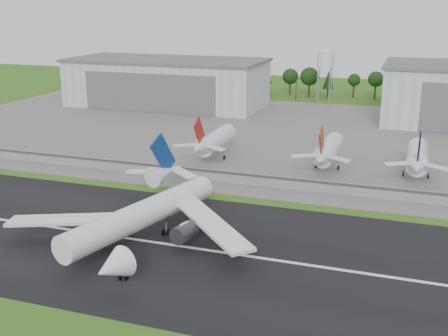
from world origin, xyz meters
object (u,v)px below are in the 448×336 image
at_px(parked_jet_red_a, 213,141).
at_px(parked_jet_red_b, 327,151).
at_px(main_airliner, 142,221).
at_px(parked_jet_navy, 417,158).

height_order(parked_jet_red_a, parked_jet_red_b, parked_jet_red_a).
distance_m(parked_jet_red_a, parked_jet_red_b, 37.32).
relative_size(main_airliner, parked_jet_red_b, 1.87).
bearing_deg(parked_jet_navy, parked_jet_red_a, -179.99).
xyz_separation_m(main_airliner, parked_jet_red_b, (28.87, 66.99, 1.33)).
xyz_separation_m(parked_jet_red_a, parked_jet_navy, (63.55, 0.01, 0.05)).
distance_m(parked_jet_red_a, parked_jet_navy, 63.55).
bearing_deg(parked_jet_red_a, parked_jet_red_b, -0.01).
height_order(parked_jet_red_a, parked_jet_navy, parked_jet_navy).
xyz_separation_m(parked_jet_red_a, parked_jet_red_b, (37.32, -0.01, -0.06)).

